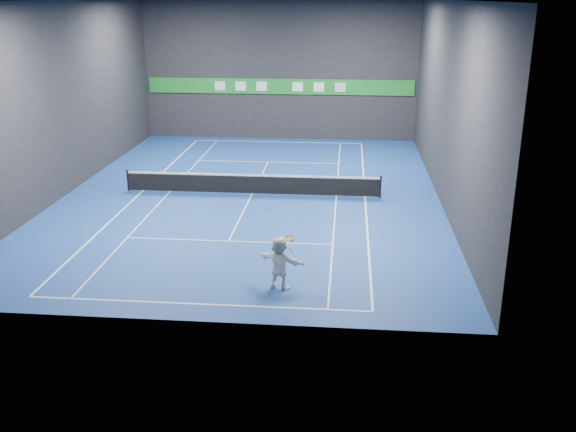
# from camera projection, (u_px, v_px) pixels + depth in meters

# --- Properties ---
(ground) EXTENTS (26.00, 26.00, 0.00)m
(ground) POSITION_uv_depth(u_px,v_px,m) (252.00, 194.00, 31.33)
(ground) COLOR navy
(ground) RESTS_ON ground
(ceiling) EXTENTS (26.00, 26.00, 0.00)m
(ceiling) POSITION_uv_depth(u_px,v_px,m) (248.00, 0.00, 28.40)
(ceiling) COLOR black
(ceiling) RESTS_ON ground
(wall_back) EXTENTS (18.00, 0.10, 9.00)m
(wall_back) POSITION_uv_depth(u_px,v_px,m) (280.00, 71.00, 42.11)
(wall_back) COLOR #242426
(wall_back) RESTS_ON ground
(wall_front) EXTENTS (18.00, 0.10, 9.00)m
(wall_front) POSITION_uv_depth(u_px,v_px,m) (180.00, 175.00, 17.63)
(wall_front) COLOR #242426
(wall_front) RESTS_ON ground
(wall_left) EXTENTS (0.10, 26.00, 9.00)m
(wall_left) POSITION_uv_depth(u_px,v_px,m) (64.00, 99.00, 30.66)
(wall_left) COLOR #242426
(wall_left) RESTS_ON ground
(wall_right) EXTENTS (0.10, 26.00, 9.00)m
(wall_right) POSITION_uv_depth(u_px,v_px,m) (447.00, 105.00, 29.07)
(wall_right) COLOR #242426
(wall_right) RESTS_ON ground
(baseline_near) EXTENTS (10.98, 0.08, 0.01)m
(baseline_near) POSITION_uv_depth(u_px,v_px,m) (197.00, 304.00, 20.13)
(baseline_near) COLOR white
(baseline_near) RESTS_ON ground
(baseline_far) EXTENTS (10.98, 0.08, 0.01)m
(baseline_far) POSITION_uv_depth(u_px,v_px,m) (278.00, 142.00, 42.52)
(baseline_far) COLOR white
(baseline_far) RESTS_ON ground
(sideline_doubles_left) EXTENTS (0.08, 23.78, 0.01)m
(sideline_doubles_left) POSITION_uv_depth(u_px,v_px,m) (143.00, 191.00, 31.81)
(sideline_doubles_left) COLOR white
(sideline_doubles_left) RESTS_ON ground
(sideline_doubles_right) EXTENTS (0.08, 23.78, 0.01)m
(sideline_doubles_right) POSITION_uv_depth(u_px,v_px,m) (365.00, 197.00, 30.84)
(sideline_doubles_right) COLOR white
(sideline_doubles_right) RESTS_ON ground
(sideline_singles_left) EXTENTS (0.06, 23.78, 0.01)m
(sideline_singles_left) POSITION_uv_depth(u_px,v_px,m) (170.00, 192.00, 31.69)
(sideline_singles_left) COLOR white
(sideline_singles_left) RESTS_ON ground
(sideline_singles_right) EXTENTS (0.06, 23.78, 0.01)m
(sideline_singles_right) POSITION_uv_depth(u_px,v_px,m) (336.00, 196.00, 30.97)
(sideline_singles_right) COLOR white
(sideline_singles_right) RESTS_ON ground
(service_line_near) EXTENTS (8.23, 0.06, 0.01)m
(service_line_near) POSITION_uv_depth(u_px,v_px,m) (229.00, 241.00, 25.30)
(service_line_near) COLOR white
(service_line_near) RESTS_ON ground
(service_line_far) EXTENTS (8.23, 0.06, 0.01)m
(service_line_far) POSITION_uv_depth(u_px,v_px,m) (268.00, 162.00, 37.35)
(service_line_far) COLOR white
(service_line_far) RESTS_ON ground
(center_service_line) EXTENTS (0.06, 12.80, 0.01)m
(center_service_line) POSITION_uv_depth(u_px,v_px,m) (252.00, 194.00, 31.33)
(center_service_line) COLOR white
(center_service_line) RESTS_ON ground
(player) EXTENTS (1.74, 1.18, 1.80)m
(player) POSITION_uv_depth(u_px,v_px,m) (280.00, 263.00, 20.96)
(player) COLOR white
(player) RESTS_ON ground
(tennis_ball) EXTENTS (0.06, 0.06, 0.06)m
(tennis_ball) POSITION_uv_depth(u_px,v_px,m) (270.00, 209.00, 20.55)
(tennis_ball) COLOR #B2DE25
(tennis_ball) RESTS_ON player
(tennis_net) EXTENTS (12.50, 0.10, 1.07)m
(tennis_net) POSITION_uv_depth(u_px,v_px,m) (252.00, 183.00, 31.15)
(tennis_net) COLOR black
(tennis_net) RESTS_ON ground
(sponsor_banner) EXTENTS (17.64, 0.11, 1.00)m
(sponsor_banner) POSITION_uv_depth(u_px,v_px,m) (280.00, 86.00, 42.37)
(sponsor_banner) COLOR #1D8829
(sponsor_banner) RESTS_ON wall_back
(tennis_racket) EXTENTS (0.44, 0.42, 0.58)m
(tennis_racket) POSITION_uv_depth(u_px,v_px,m) (290.00, 240.00, 20.71)
(tennis_racket) COLOR red
(tennis_racket) RESTS_ON player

